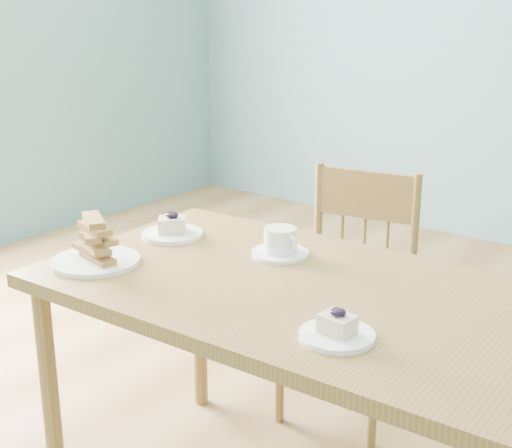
# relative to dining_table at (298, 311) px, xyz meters

# --- Properties ---
(room) EXTENTS (5.01, 5.01, 2.71)m
(room) POSITION_rel_dining_table_xyz_m (-0.22, 0.23, 0.71)
(room) COLOR olive
(room) RESTS_ON ground
(dining_table) EXTENTS (1.36, 0.82, 0.71)m
(dining_table) POSITION_rel_dining_table_xyz_m (0.00, 0.00, 0.00)
(dining_table) COLOR olive
(dining_table) RESTS_ON ground
(dining_chair) EXTENTS (0.45, 0.43, 0.85)m
(dining_chair) POSITION_rel_dining_table_xyz_m (-0.20, 0.60, -0.21)
(dining_chair) COLOR olive
(dining_chair) RESTS_ON ground
(cheesecake_plate_near) EXTENTS (0.16, 0.16, 0.07)m
(cheesecake_plate_near) POSITION_rel_dining_table_xyz_m (0.23, -0.19, 0.09)
(cheesecake_plate_near) COLOR white
(cheesecake_plate_near) RESTS_ON dining_table
(cheesecake_plate_far) EXTENTS (0.18, 0.18, 0.08)m
(cheesecake_plate_far) POSITION_rel_dining_table_xyz_m (-0.52, 0.08, 0.09)
(cheesecake_plate_far) COLOR white
(cheesecake_plate_far) RESTS_ON dining_table
(coffee_cup) EXTENTS (0.16, 0.16, 0.08)m
(coffee_cup) POSITION_rel_dining_table_xyz_m (-0.16, 0.15, 0.11)
(coffee_cup) COLOR white
(coffee_cup) RESTS_ON dining_table
(biscotti_plate) EXTENTS (0.24, 0.24, 0.13)m
(biscotti_plate) POSITION_rel_dining_table_xyz_m (-0.52, -0.21, 0.11)
(biscotti_plate) COLOR white
(biscotti_plate) RESTS_ON dining_table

